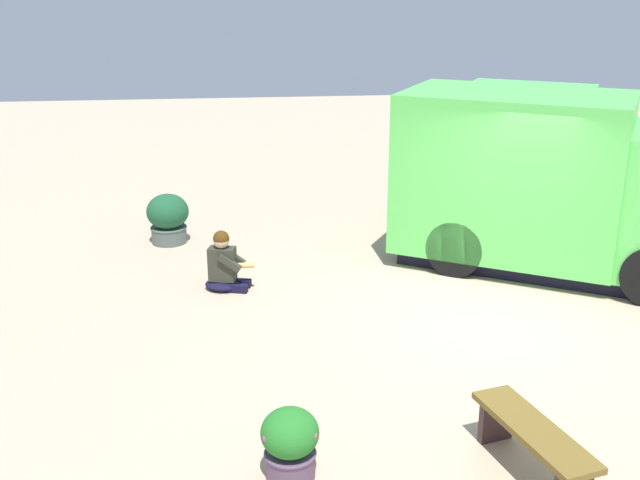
{
  "coord_description": "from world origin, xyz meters",
  "views": [
    {
      "loc": [
        3.27,
        8.65,
        4.21
      ],
      "look_at": [
        2.28,
        0.18,
        1.27
      ],
      "focal_mm": 42.69,
      "sensor_mm": 36.0,
      "label": 1
    }
  ],
  "objects_px": {
    "plaza_bench": "(533,439)",
    "planter_flowering_far": "(290,442)",
    "food_truck": "(552,187)",
    "planter_flowering_near": "(168,218)",
    "person_customer": "(224,266)"
  },
  "relations": [
    {
      "from": "food_truck",
      "to": "person_customer",
      "type": "height_order",
      "value": "food_truck"
    },
    {
      "from": "planter_flowering_far",
      "to": "plaza_bench",
      "type": "xyz_separation_m",
      "value": [
        -2.14,
        0.22,
        0.01
      ]
    },
    {
      "from": "person_customer",
      "to": "planter_flowering_near",
      "type": "relative_size",
      "value": 1.04
    },
    {
      "from": "person_customer",
      "to": "planter_flowering_near",
      "type": "distance_m",
      "value": 2.34
    },
    {
      "from": "food_truck",
      "to": "plaza_bench",
      "type": "bearing_deg",
      "value": 66.37
    },
    {
      "from": "food_truck",
      "to": "planter_flowering_near",
      "type": "bearing_deg",
      "value": -17.37
    },
    {
      "from": "person_customer",
      "to": "plaza_bench",
      "type": "relative_size",
      "value": 0.59
    },
    {
      "from": "food_truck",
      "to": "planter_flowering_near",
      "type": "height_order",
      "value": "food_truck"
    },
    {
      "from": "food_truck",
      "to": "plaza_bench",
      "type": "xyz_separation_m",
      "value": [
        2.18,
        4.97,
        -0.91
      ]
    },
    {
      "from": "person_customer",
      "to": "planter_flowering_far",
      "type": "distance_m",
      "value": 4.47
    },
    {
      "from": "person_customer",
      "to": "planter_flowering_near",
      "type": "height_order",
      "value": "person_customer"
    },
    {
      "from": "person_customer",
      "to": "planter_flowering_far",
      "type": "height_order",
      "value": "person_customer"
    },
    {
      "from": "plaza_bench",
      "to": "planter_flowering_far",
      "type": "bearing_deg",
      "value": -5.79
    },
    {
      "from": "food_truck",
      "to": "planter_flowering_near",
      "type": "relative_size",
      "value": 5.99
    },
    {
      "from": "person_customer",
      "to": "food_truck",
      "type": "bearing_deg",
      "value": -176.26
    }
  ]
}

